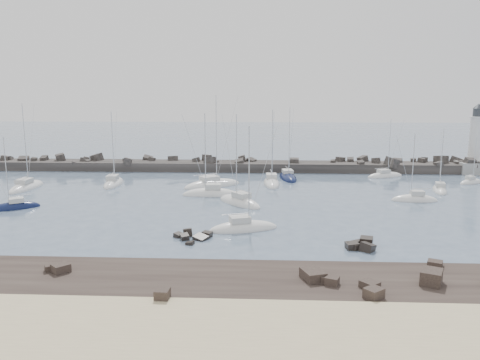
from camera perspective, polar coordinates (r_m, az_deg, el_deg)
name	(u,v)px	position (r m, az deg, el deg)	size (l,w,h in m)	color
ground	(231,218)	(60.74, -1.07, -4.71)	(400.00, 400.00, 0.00)	#4C5F77
sand_strip	(197,354)	(31.19, -5.26, -20.41)	(140.00, 14.00, 1.00)	beige
rock_shelf	(213,288)	(40.02, -3.33, -13.02)	(140.00, 12.00, 1.90)	black
rock_cluster_near	(193,237)	(53.04, -5.76, -6.89)	(4.53, 4.38, 1.45)	black
rock_cluster_far	(361,246)	(51.20, 14.52, -7.78)	(3.30, 3.81, 1.54)	black
breakwater	(210,169)	(98.35, -3.65, 1.39)	(115.00, 7.52, 4.91)	#2B2826
lighthouse	(474,157)	(106.40, 26.63, 2.50)	(7.00, 7.00, 14.60)	gray
sailboat_1	(26,188)	(87.17, -24.60, -0.87)	(3.45, 9.91, 15.40)	white
sailboat_2	(14,208)	(72.95, -25.82, -3.06)	(6.95, 5.51, 11.05)	#0E173C
sailboat_3	(114,184)	(85.48, -15.16, -0.47)	(3.11, 8.85, 13.95)	white
sailboat_4	(212,186)	(81.34, -3.40, -0.68)	(10.82, 8.69, 16.86)	white
sailboat_5	(240,203)	(68.47, -0.05, -2.81)	(7.91, 8.51, 14.14)	white
sailboat_6	(271,183)	(83.15, 3.86, -0.43)	(3.23, 9.11, 14.32)	white
sailboat_7	(243,229)	(55.72, 0.40, -5.97)	(8.78, 5.03, 13.36)	white
sailboat_8	(288,178)	(89.06, 5.85, 0.27)	(4.00, 9.49, 14.45)	#0E173C
sailboat_9	(415,200)	(75.00, 20.50, -2.31)	(6.91, 2.31, 11.09)	white
sailboat_10	(440,190)	(83.95, 23.15, -1.17)	(3.70, 7.26, 11.17)	white
sailboat_12	(471,183)	(93.58, 26.32, -0.29)	(5.62, 4.39, 9.04)	white
sailboat_13	(210,194)	(74.29, -3.63, -1.76)	(8.99, 3.47, 14.04)	white
sailboat_14	(385,176)	(94.56, 17.26, 0.44)	(7.96, 5.03, 12.07)	white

